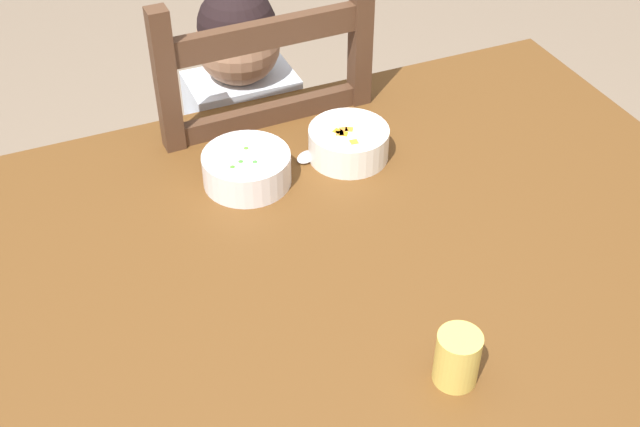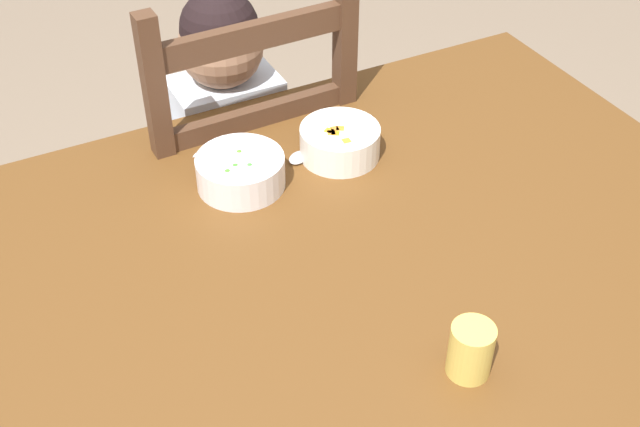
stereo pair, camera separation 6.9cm
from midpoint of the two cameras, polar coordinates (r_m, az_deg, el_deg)
name	(u,v)px [view 2 (the right image)]	position (r m, az deg, el deg)	size (l,w,h in m)	color
dining_table	(321,315)	(1.32, -1.42, -7.09)	(1.48, 1.03, 0.74)	brown
dining_chair	(238,197)	(1.85, -6.75, 1.11)	(0.43, 0.43, 1.01)	#4E3221
child_figure	(233,139)	(1.76, -7.16, 5.09)	(0.32, 0.31, 0.95)	silver
bowl_of_peas	(241,171)	(1.42, -6.91, 2.93)	(0.15, 0.15, 0.06)	white
bowl_of_carrots	(340,141)	(1.48, 0.04, 5.00)	(0.14, 0.14, 0.06)	white
spoon	(304,152)	(1.50, -2.45, 4.24)	(0.12, 0.10, 0.01)	silver
drinking_cup	(471,350)	(1.12, 8.62, -9.38)	(0.06, 0.06, 0.08)	#DEC356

